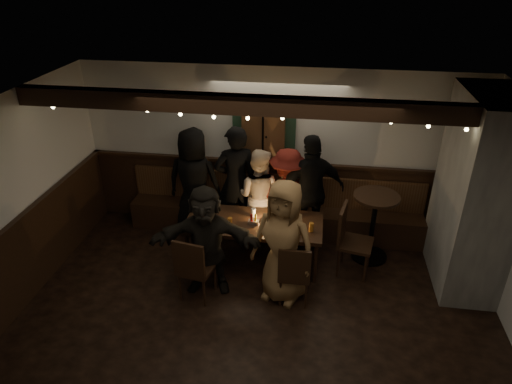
% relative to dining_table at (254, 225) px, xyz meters
% --- Properties ---
extents(room, '(6.02, 5.01, 2.62)m').
position_rel_dining_table_xyz_m(room, '(1.26, 0.02, 0.45)').
color(room, black).
rests_on(room, ground).
extents(dining_table, '(1.91, 0.82, 0.83)m').
position_rel_dining_table_xyz_m(dining_table, '(0.00, 0.00, 0.00)').
color(dining_table, black).
rests_on(dining_table, ground).
extents(chair_near_left, '(0.49, 0.49, 0.93)m').
position_rel_dining_table_xyz_m(chair_near_left, '(-0.63, -0.91, -0.10)').
color(chair_near_left, black).
rests_on(chair_near_left, ground).
extents(chair_near_right, '(0.40, 0.40, 0.88)m').
position_rel_dining_table_xyz_m(chair_near_right, '(0.63, -0.80, -0.13)').
color(chair_near_right, black).
rests_on(chair_near_right, ground).
extents(chair_end, '(0.54, 0.54, 1.01)m').
position_rel_dining_table_xyz_m(chair_end, '(1.32, 0.00, -0.06)').
color(chair_end, black).
rests_on(chair_end, ground).
extents(high_top, '(0.65, 0.65, 1.03)m').
position_rel_dining_table_xyz_m(high_top, '(1.67, 0.38, 0.03)').
color(high_top, black).
rests_on(high_top, ground).
extents(person_a, '(0.86, 0.57, 1.73)m').
position_rel_dining_table_xyz_m(person_a, '(-1.05, 0.73, 0.24)').
color(person_a, black).
rests_on(person_a, ground).
extents(person_b, '(0.77, 0.64, 1.81)m').
position_rel_dining_table_xyz_m(person_b, '(-0.39, 0.75, 0.28)').
color(person_b, black).
rests_on(person_b, ground).
extents(person_c, '(0.82, 0.69, 1.49)m').
position_rel_dining_table_xyz_m(person_c, '(-0.03, 0.69, 0.12)').
color(person_c, beige).
rests_on(person_c, ground).
extents(person_d, '(1.03, 0.64, 1.52)m').
position_rel_dining_table_xyz_m(person_d, '(0.40, 0.67, 0.13)').
color(person_d, '#551511').
rests_on(person_d, ground).
extents(person_e, '(1.12, 0.78, 1.77)m').
position_rel_dining_table_xyz_m(person_e, '(0.76, 0.65, 0.26)').
color(person_e, black).
rests_on(person_e, ground).
extents(person_f, '(1.45, 0.58, 1.52)m').
position_rel_dining_table_xyz_m(person_f, '(-0.52, -0.65, 0.13)').
color(person_f, black).
rests_on(person_f, ground).
extents(person_g, '(0.94, 0.76, 1.68)m').
position_rel_dining_table_xyz_m(person_g, '(0.47, -0.67, 0.21)').
color(person_g, olive).
rests_on(person_g, ground).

